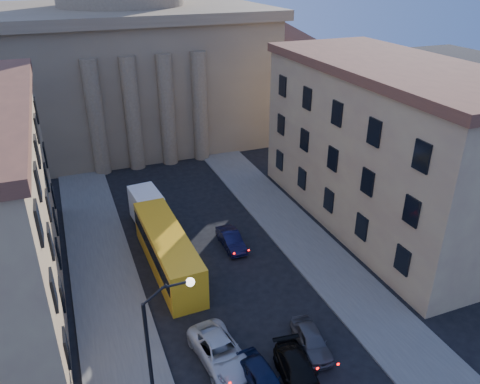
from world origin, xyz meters
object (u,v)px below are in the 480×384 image
Objects in this scene: city_bus at (168,249)px; box_truck at (150,213)px; street_lamp at (159,345)px; car_left_near at (262,379)px.

box_truck is at bearing 88.46° from city_bus.
street_lamp is 14.27m from city_bus.
box_truck is (-2.15, 20.40, 0.79)m from car_left_near.
box_truck is (-0.01, 6.88, -0.24)m from city_bus.
street_lamp is at bearing 173.46° from car_left_near.
box_truck is at bearing 90.73° from car_left_near.
car_left_near is 13.72m from city_bus.
street_lamp reaches higher than box_truck.
car_left_near is 0.73× the size of box_truck.
city_bus reaches higher than car_left_near.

